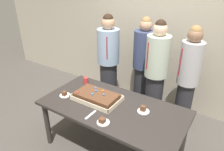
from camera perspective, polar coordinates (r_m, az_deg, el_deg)
The scene contains 13 objects.
ground_plane at distance 3.21m, azimuth 0.18°, elevation -19.18°, with size 12.00×12.00×0.00m, color #4C4742.
interior_back_panel at distance 3.79m, azimuth 13.72°, elevation 13.49°, with size 8.00×0.12×3.00m, color #B2A893.
party_table at distance 2.79m, azimuth 0.19°, elevation -9.64°, with size 1.87×0.94×0.74m.
sheet_cake at distance 2.86m, azimuth -4.18°, elevation -5.72°, with size 0.64×0.39×0.12m.
plated_slice_near_left at distance 2.46m, azimuth -2.52°, elevation -12.29°, with size 0.15×0.15×0.06m.
plated_slice_near_right at distance 2.66m, azimuth 8.45°, elevation -9.18°, with size 0.15×0.15×0.08m.
plated_slice_far_left at distance 3.02m, azimuth -12.67°, elevation -5.03°, with size 0.15×0.15×0.07m.
drink_cup_nearest at distance 3.27m, azimuth -7.06°, elevation -1.34°, with size 0.07×0.07×0.10m, color red.
cake_server_utensil at distance 2.60m, azimuth -5.80°, elevation -10.54°, with size 0.03×0.20×0.01m, color silver.
person_serving_front at distance 3.66m, azimuth 8.44°, elevation 2.90°, with size 0.36×0.36×1.67m.
person_green_shirt_behind at distance 3.67m, azimuth -0.98°, elevation 3.58°, with size 0.37×0.37×1.70m.
person_striped_tie_right at distance 3.29m, azimuth 19.77°, elevation -0.91°, with size 0.31×0.31×1.67m.
person_left_edge_reaching at distance 3.25m, azimuth 11.72°, elevation 0.16°, with size 0.34×0.34×1.72m.
Camera 1 is at (1.21, -1.91, 2.29)m, focal length 33.80 mm.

